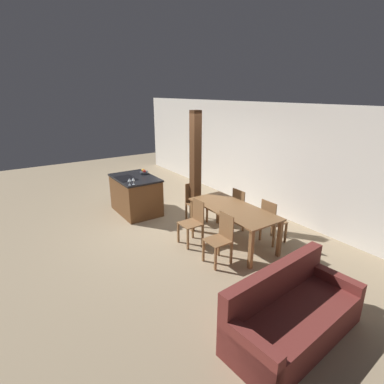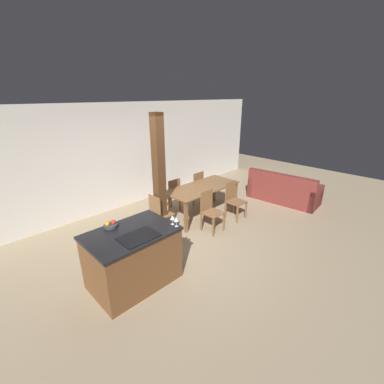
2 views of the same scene
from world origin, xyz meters
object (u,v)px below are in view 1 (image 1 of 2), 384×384
(wine_glass_middle, at_px, (133,179))
(dining_table, at_px, (233,213))
(dining_chair_far_left, at_px, (242,207))
(fruit_bowl, at_px, (144,172))
(dining_chair_near_left, at_px, (193,221))
(dining_chair_head_end, at_px, (195,201))
(kitchen_island, at_px, (136,195))
(couch, at_px, (292,316))
(dining_chair_near_right, at_px, (221,238))
(dining_chair_far_right, at_px, (272,221))
(wine_glass_near, at_px, (129,180))
(timber_post, at_px, (195,169))

(wine_glass_middle, distance_m, dining_table, 2.39)
(wine_glass_middle, xyz_separation_m, dining_chair_far_left, (1.58, 1.88, -0.58))
(fruit_bowl, distance_m, dining_chair_far_left, 2.69)
(dining_chair_near_left, relative_size, dining_chair_head_end, 1.00)
(kitchen_island, height_order, couch, kitchen_island)
(kitchen_island, relative_size, wine_glass_middle, 8.47)
(dining_chair_near_right, bearing_deg, dining_chair_near_left, 180.00)
(wine_glass_middle, relative_size, dining_chair_far_right, 0.17)
(dining_chair_near_left, xyz_separation_m, dining_chair_far_right, (0.87, 1.31, 0.00))
(couch, bearing_deg, wine_glass_middle, 87.96)
(wine_glass_middle, height_order, couch, wine_glass_middle)
(fruit_bowl, xyz_separation_m, dining_chair_head_end, (1.42, 0.62, -0.50))
(wine_glass_middle, bearing_deg, wine_glass_near, -90.00)
(wine_glass_near, xyz_separation_m, dining_chair_far_left, (1.58, 1.98, -0.58))
(dining_chair_near_left, xyz_separation_m, couch, (2.72, -0.37, -0.19))
(dining_table, xyz_separation_m, dining_chair_head_end, (-1.34, 0.00, -0.18))
(dining_table, bearing_deg, dining_chair_near_left, -123.53)
(dining_chair_near_left, height_order, dining_chair_near_right, same)
(dining_chair_near_left, bearing_deg, dining_table, 56.47)
(wine_glass_near, relative_size, dining_chair_near_left, 0.17)
(wine_glass_near, relative_size, dining_table, 0.08)
(wine_glass_near, bearing_deg, timber_post, 61.77)
(wine_glass_near, height_order, dining_chair_head_end, wine_glass_near)
(dining_table, height_order, dining_chair_far_right, dining_chair_far_right)
(kitchen_island, xyz_separation_m, fruit_bowl, (-0.15, 0.32, 0.51))
(fruit_bowl, distance_m, dining_table, 2.84)
(dining_chair_near_right, bearing_deg, timber_post, 159.66)
(fruit_bowl, height_order, dining_chair_head_end, fruit_bowl)
(wine_glass_near, height_order, wine_glass_middle, same)
(dining_chair_far_right, distance_m, couch, 2.51)
(dining_chair_head_end, distance_m, couch, 3.77)
(dining_chair_head_end, bearing_deg, wine_glass_middle, 151.28)
(dining_chair_near_left, relative_size, timber_post, 0.36)
(fruit_bowl, relative_size, wine_glass_near, 1.33)
(kitchen_island, height_order, dining_chair_near_left, kitchen_island)
(wine_glass_middle, bearing_deg, dining_chair_near_right, 13.22)
(kitchen_island, xyz_separation_m, dining_chair_head_end, (1.27, 0.94, 0.01))
(dining_chair_far_right, bearing_deg, fruit_bowl, 21.74)
(kitchen_island, height_order, wine_glass_middle, wine_glass_middle)
(dining_chair_near_left, height_order, dining_chair_far_left, same)
(wine_glass_near, bearing_deg, dining_chair_far_left, 51.39)
(wine_glass_near, bearing_deg, couch, 3.97)
(wine_glass_middle, xyz_separation_m, couch, (4.30, 0.21, -0.77))
(wine_glass_near, relative_size, timber_post, 0.06)
(dining_chair_near_left, distance_m, dining_chair_far_right, 1.57)
(dining_chair_near_right, bearing_deg, dining_chair_head_end, 159.73)
(dining_chair_near_left, bearing_deg, dining_chair_far_left, 90.00)
(dining_chair_far_right, distance_m, timber_post, 2.03)
(wine_glass_near, distance_m, couch, 4.38)
(kitchen_island, height_order, fruit_bowl, fruit_bowl)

